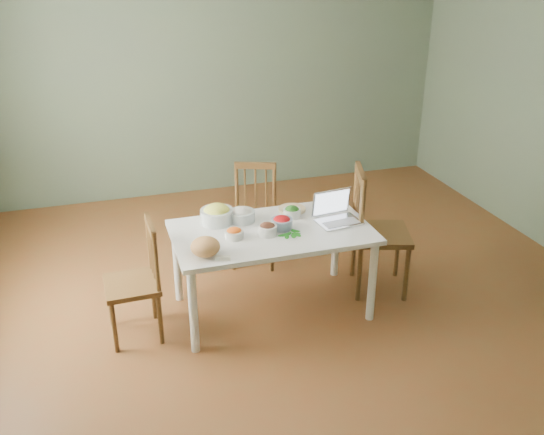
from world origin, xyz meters
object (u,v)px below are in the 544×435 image
object	(u,v)px
dining_table	(272,270)
chair_right	(381,231)
chair_left	(131,282)
laptop	(340,209)
bowl_squash	(217,214)
bread_boule	(205,247)
chair_far	(254,217)

from	to	relation	value
dining_table	chair_right	size ratio (longest dim) A/B	1.41
chair_left	laptop	xyz separation A→B (m)	(1.56, -0.00, 0.36)
chair_left	chair_right	xyz separation A→B (m)	(1.97, 0.08, 0.08)
bowl_squash	laptop	bearing A→B (deg)	-17.38
bread_boule	laptop	world-z (taller)	laptop
chair_right	laptop	xyz separation A→B (m)	(-0.41, -0.08, 0.28)
laptop	dining_table	bearing A→B (deg)	169.94
chair_right	laptop	size ratio (longest dim) A/B	3.23
chair_far	chair_right	distance (m)	1.12
chair_far	bread_boule	xyz separation A→B (m)	(-0.62, -1.02, 0.31)
chair_right	bread_boule	size ratio (longest dim) A/B	5.15
dining_table	chair_far	distance (m)	0.78
bread_boule	dining_table	bearing A→B (deg)	24.12
bread_boule	bowl_squash	bearing A→B (deg)	69.09
chair_far	chair_right	world-z (taller)	chair_right
dining_table	chair_far	world-z (taller)	chair_far
dining_table	bowl_squash	distance (m)	0.60
chair_far	chair_left	world-z (taller)	same
chair_right	chair_far	bearing A→B (deg)	67.18
dining_table	chair_right	world-z (taller)	chair_right
bread_boule	chair_left	bearing A→B (deg)	156.58
bread_boule	bowl_squash	size ratio (longest dim) A/B	0.81
dining_table	laptop	world-z (taller)	laptop
dining_table	bread_boule	bearing A→B (deg)	-155.88
chair_far	chair_left	bearing A→B (deg)	-123.31
chair_left	laptop	bearing A→B (deg)	88.51
bread_boule	laptop	xyz separation A→B (m)	(1.06, 0.21, 0.05)
chair_left	bread_boule	bearing A→B (deg)	65.19
dining_table	bowl_squash	size ratio (longest dim) A/B	5.89
laptop	chair_right	bearing A→B (deg)	4.39
chair_right	laptop	bearing A→B (deg)	118.70
dining_table	chair_right	bearing A→B (deg)	3.03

